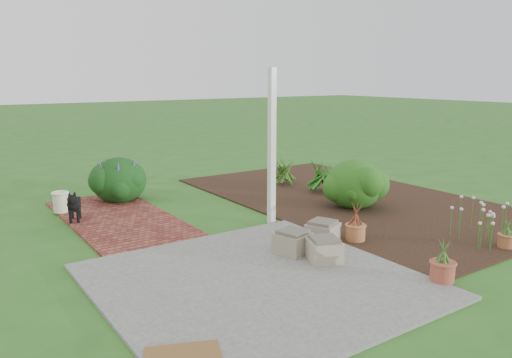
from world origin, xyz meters
TOP-DOWN VIEW (x-y plane):
  - ground at (0.00, 0.00)m, footprint 80.00×80.00m
  - concrete_patio at (-1.25, -1.75)m, footprint 3.50×3.50m
  - brick_path at (-1.70, 1.75)m, footprint 1.60×3.50m
  - garden_bed at (2.50, 0.50)m, footprint 4.00×7.00m
  - veranda_post at (0.30, 0.10)m, footprint 0.10×0.10m
  - stone_trough_near at (-0.19, -1.73)m, footprint 0.52×0.52m
  - stone_trough_mid at (-0.34, -1.28)m, footprint 0.50×0.50m
  - stone_trough_far at (0.30, -1.15)m, footprint 0.52×0.52m
  - coir_doormat at (-2.69, -2.76)m, footprint 0.75×0.62m
  - black_dog at (-2.37, 1.87)m, footprint 0.30×0.55m
  - cream_ceramic_urn at (-2.41, 2.61)m, footprint 0.33×0.33m
  - evergreen_shrub at (2.09, 0.02)m, footprint 1.14×1.14m
  - agapanthus_clump_back at (2.40, 1.28)m, footprint 0.93×0.93m
  - agapanthus_clump_front at (2.23, 2.30)m, footprint 0.93×0.93m
  - pink_flower_patch at (2.23, -2.32)m, footprint 1.10×1.10m
  - terracotta_pot_bronze at (0.76, -1.35)m, footprint 0.29×0.29m
  - terracotta_pot_small_left at (2.28, -2.75)m, footprint 0.29×0.29m
  - terracotta_pot_small_right at (0.52, -2.98)m, footprint 0.36×0.36m
  - purple_flowering_bush at (-1.27, 2.90)m, footprint 1.16×1.16m

SIDE VIEW (x-z plane):
  - ground at x=0.00m, z-range 0.00..0.00m
  - garden_bed at x=2.50m, z-range 0.00..0.03m
  - concrete_patio at x=-1.25m, z-range 0.00..0.04m
  - brick_path at x=-1.70m, z-range 0.00..0.04m
  - coir_doormat at x=-2.69m, z-range 0.04..0.06m
  - terracotta_pot_small_left at x=2.28m, z-range 0.03..0.21m
  - terracotta_pot_bronze at x=0.76m, z-range 0.03..0.26m
  - terracotta_pot_small_right at x=0.52m, z-range 0.03..0.27m
  - stone_trough_far at x=0.30m, z-range 0.04..0.31m
  - stone_trough_near at x=-0.19m, z-range 0.04..0.31m
  - stone_trough_mid at x=-0.34m, z-range 0.04..0.31m
  - cream_ceramic_urn at x=-2.41m, z-range 0.04..0.39m
  - pink_flower_patch at x=2.23m, z-range 0.03..0.60m
  - black_dog at x=-2.37m, z-range 0.09..0.58m
  - agapanthus_clump_front at x=2.23m, z-range 0.03..0.72m
  - agapanthus_clump_back at x=2.40m, z-range 0.03..0.81m
  - purple_flowering_bush at x=-1.27m, z-range 0.00..0.88m
  - evergreen_shrub at x=2.09m, z-range 0.03..0.92m
  - veranda_post at x=0.30m, z-range 0.00..2.50m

